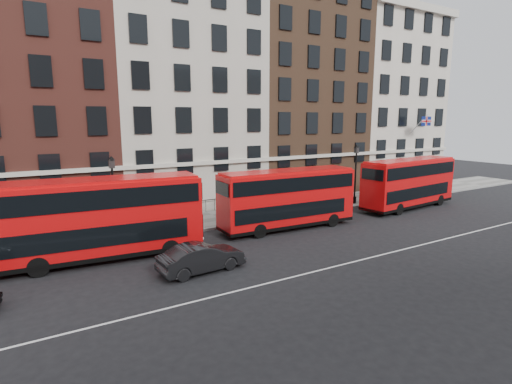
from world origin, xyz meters
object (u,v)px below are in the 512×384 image
bus_b (99,217)px  traffic_light (446,170)px  car_front (202,258)px  bus_d (409,182)px  bus_c (287,198)px

bus_b → traffic_light: bus_b is taller
car_front → traffic_light: traffic_light is taller
bus_d → traffic_light: bearing=11.3°
bus_b → car_front: (4.07, -4.39, -1.71)m
bus_c → traffic_light: 22.57m
bus_b → bus_c: 12.56m
bus_d → car_front: (-21.47, -4.38, -1.58)m
bus_d → car_front: bus_d is taller
bus_d → traffic_light: 9.82m
bus_d → traffic_light: bus_d is taller
bus_b → bus_c: bus_b is taller
bus_c → traffic_light: (22.39, 2.81, 0.18)m
bus_b → traffic_light: (34.95, 2.81, -0.01)m
bus_b → car_front: 6.22m
bus_b → bus_c: bearing=5.2°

